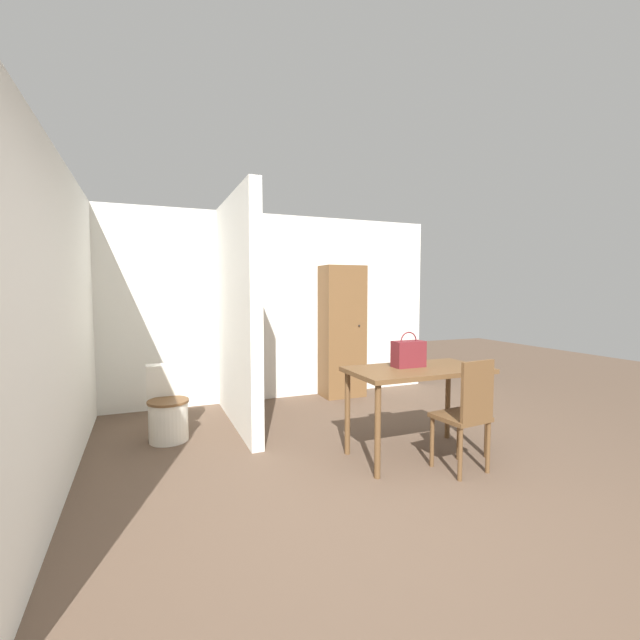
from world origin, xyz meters
The scene contains 9 objects.
ground_plane centered at (0.00, 0.00, 0.00)m, with size 16.00×16.00×0.00m, color brown.
wall_back centered at (0.00, 3.45, 1.25)m, with size 5.04×0.12×2.50m.
wall_left centered at (-2.08, 1.69, 1.25)m, with size 0.12×4.39×2.50m.
partition_wall centered at (-0.53, 2.47, 1.25)m, with size 0.12×1.84×2.50m.
dining_table centered at (0.77, 0.94, 0.70)m, with size 1.24×0.66×0.80m.
wooden_chair centered at (0.93, 0.48, 0.50)m, with size 0.41×0.41×0.94m.
toilet centered at (-1.28, 2.26, 0.31)m, with size 0.40×0.54×0.72m.
handbag centered at (0.72, 1.01, 0.92)m, with size 0.29×0.15×0.32m.
wooden_cabinet centered at (1.08, 3.17, 0.91)m, with size 0.58×0.42×1.82m.
Camera 1 is at (-1.46, -2.21, 1.50)m, focal length 24.00 mm.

